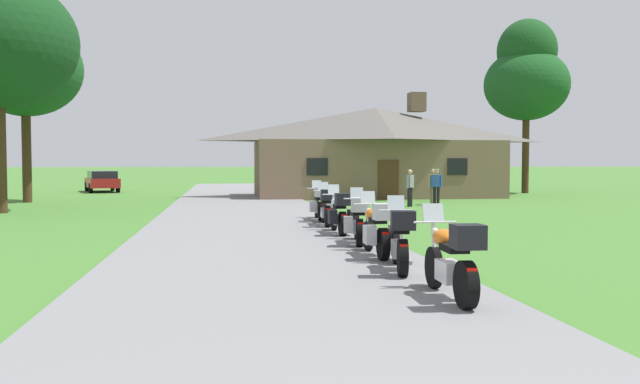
% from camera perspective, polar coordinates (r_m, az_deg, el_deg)
% --- Properties ---
extents(ground_plane, '(500.00, 500.00, 0.00)m').
position_cam_1_polar(ground_plane, '(21.93, -6.12, -2.62)').
color(ground_plane, '#42752D').
extents(asphalt_driveway, '(6.40, 80.00, 0.06)m').
position_cam_1_polar(asphalt_driveway, '(19.93, -5.89, -3.06)').
color(asphalt_driveway, slate).
rests_on(asphalt_driveway, ground).
extents(motorcycle_orange_nearest_to_camera, '(0.66, 2.08, 1.30)m').
position_cam_1_polar(motorcycle_orange_nearest_to_camera, '(9.43, 11.39, -5.82)').
color(motorcycle_orange_nearest_to_camera, black).
rests_on(motorcycle_orange_nearest_to_camera, asphalt_driveway).
extents(motorcycle_white_second_in_row, '(0.82, 2.07, 1.30)m').
position_cam_1_polar(motorcycle_white_second_in_row, '(11.76, 6.93, -4.12)').
color(motorcycle_white_second_in_row, black).
rests_on(motorcycle_white_second_in_row, asphalt_driveway).
extents(motorcycle_orange_third_in_row, '(0.73, 2.08, 1.30)m').
position_cam_1_polar(motorcycle_orange_third_in_row, '(13.48, 5.04, -3.30)').
color(motorcycle_orange_third_in_row, black).
rests_on(motorcycle_orange_third_in_row, asphalt_driveway).
extents(motorcycle_blue_fourth_in_row, '(0.92, 2.08, 1.30)m').
position_cam_1_polar(motorcycle_blue_fourth_in_row, '(15.55, 3.37, -2.50)').
color(motorcycle_blue_fourth_in_row, black).
rests_on(motorcycle_blue_fourth_in_row, asphalt_driveway).
extents(motorcycle_white_fifth_in_row, '(0.72, 2.08, 1.30)m').
position_cam_1_polar(motorcycle_white_fifth_in_row, '(17.71, 1.71, -1.88)').
color(motorcycle_white_fifth_in_row, black).
rests_on(motorcycle_white_fifth_in_row, asphalt_driveway).
extents(motorcycle_blue_sixth_in_row, '(0.66, 2.08, 1.30)m').
position_cam_1_polar(motorcycle_blue_sixth_in_row, '(20.11, 0.51, -1.31)').
color(motorcycle_blue_sixth_in_row, black).
rests_on(motorcycle_blue_sixth_in_row, asphalt_driveway).
extents(motorcycle_green_farthest_in_row, '(0.76, 2.08, 1.30)m').
position_cam_1_polar(motorcycle_green_farthest_in_row, '(21.92, -0.03, -1.01)').
color(motorcycle_green_farthest_in_row, black).
rests_on(motorcycle_green_farthest_in_row, asphalt_driveway).
extents(stone_lodge, '(14.39, 6.51, 6.00)m').
position_cam_1_polar(stone_lodge, '(37.96, 4.81, 3.55)').
color(stone_lodge, brown).
rests_on(stone_lodge, ground).
extents(bystander_tan_shirt_near_lodge, '(0.53, 0.31, 1.67)m').
position_cam_1_polar(bystander_tan_shirt_near_lodge, '(31.24, 9.79, 0.62)').
color(bystander_tan_shirt_near_lodge, '#75664C').
rests_on(bystander_tan_shirt_near_lodge, ground).
extents(bystander_gray_shirt_beside_signpost, '(0.41, 0.42, 1.67)m').
position_cam_1_polar(bystander_gray_shirt_beside_signpost, '(29.65, 7.79, 0.53)').
color(bystander_gray_shirt_beside_signpost, black).
rests_on(bystander_gray_shirt_beside_signpost, ground).
extents(bystander_blue_shirt_by_tree, '(0.44, 0.40, 1.69)m').
position_cam_1_polar(bystander_blue_shirt_by_tree, '(30.49, 10.04, 0.60)').
color(bystander_blue_shirt_by_tree, black).
rests_on(bystander_blue_shirt_by_tree, ground).
extents(tree_left_far, '(5.48, 5.48, 10.82)m').
position_cam_1_polar(tree_left_far, '(35.90, -24.20, 10.73)').
color(tree_left_far, '#422D19').
rests_on(tree_left_far, ground).
extents(tree_right_of_lodge, '(5.36, 5.36, 11.09)m').
position_cam_1_polar(tree_right_of_lodge, '(44.64, 17.46, 9.65)').
color(tree_right_of_lodge, '#422D19').
rests_on(tree_right_of_lodge, ground).
extents(parked_red_suv_far_left, '(3.04, 4.93, 1.40)m').
position_cam_1_polar(parked_red_suv_far_left, '(46.29, -18.35, 0.97)').
color(parked_red_suv_far_left, maroon).
rests_on(parked_red_suv_far_left, ground).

